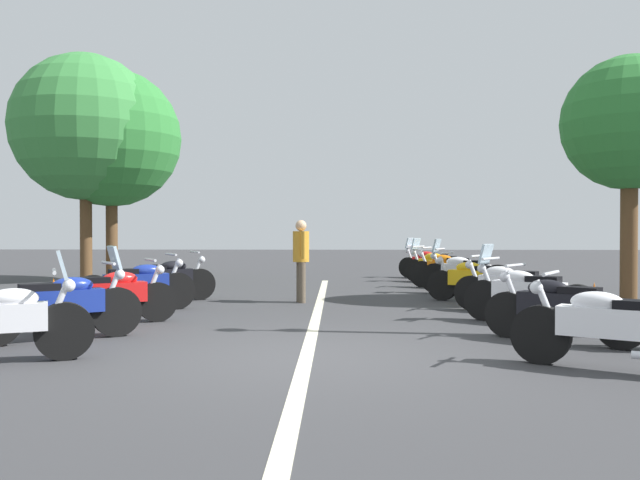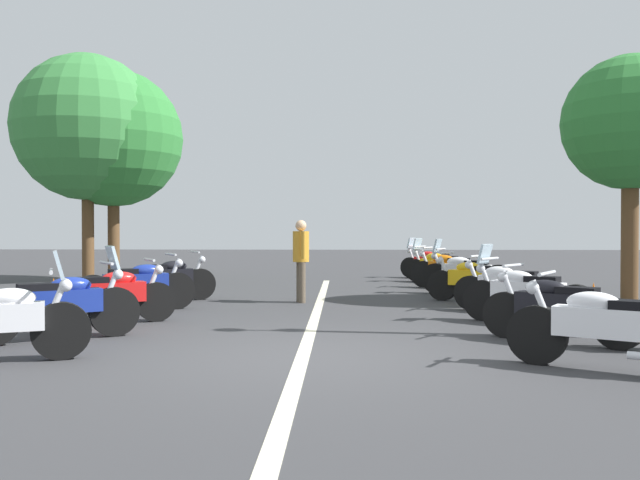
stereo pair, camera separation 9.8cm
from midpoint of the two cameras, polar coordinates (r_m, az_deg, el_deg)
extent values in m
plane|color=#38383A|center=(7.67, -1.11, -9.90)|extent=(80.00, 80.00, 0.00)
cube|color=beige|center=(10.89, -0.18, -6.67)|extent=(15.76, 0.16, 0.01)
cylinder|color=black|center=(7.92, -20.98, -7.28)|extent=(0.39, 0.64, 0.64)
ellipsoid|color=white|center=(7.89, -24.73, -4.56)|extent=(0.45, 0.58, 0.22)
cylinder|color=silver|center=(7.88, -21.43, -5.12)|extent=(0.18, 0.29, 0.58)
cylinder|color=silver|center=(7.85, -21.74, -2.51)|extent=(0.58, 0.29, 0.04)
sphere|color=silver|center=(7.87, -20.63, -3.67)|extent=(0.14, 0.14, 0.14)
cube|color=silver|center=(7.85, -21.15, -2.00)|extent=(0.38, 0.26, 0.32)
cylinder|color=black|center=(9.40, -16.94, -5.89)|extent=(0.48, 0.63, 0.66)
cube|color=navy|center=(9.22, -21.41, -4.92)|extent=(0.85, 1.09, 0.30)
ellipsoid|color=navy|center=(9.24, -20.31, -3.66)|extent=(0.50, 0.58, 0.22)
cube|color=black|center=(9.17, -22.77, -3.83)|extent=(0.48, 0.54, 0.12)
cylinder|color=silver|center=(9.35, -17.30, -4.08)|extent=(0.22, 0.28, 0.58)
cylinder|color=silver|center=(9.32, -17.55, -1.88)|extent=(0.54, 0.37, 0.04)
sphere|color=silver|center=(9.37, -16.65, -2.84)|extent=(0.14, 0.14, 0.14)
cylinder|color=silver|center=(9.37, -24.28, -6.57)|extent=(0.37, 0.50, 0.08)
cube|color=silver|center=(9.34, -17.08, -1.44)|extent=(0.37, 0.30, 0.32)
cylinder|color=black|center=(10.73, -13.64, -5.17)|extent=(0.43, 0.60, 0.62)
cylinder|color=black|center=(10.47, -21.57, -5.35)|extent=(0.43, 0.60, 0.62)
cube|color=red|center=(10.56, -17.56, -4.30)|extent=(0.80, 1.12, 0.30)
ellipsoid|color=red|center=(10.57, -16.60, -3.20)|extent=(0.48, 0.58, 0.22)
cube|color=black|center=(10.51, -18.75, -3.35)|extent=(0.46, 0.55, 0.12)
cylinder|color=silver|center=(10.69, -13.96, -3.58)|extent=(0.20, 0.29, 0.58)
cylinder|color=silver|center=(10.66, -14.17, -1.65)|extent=(0.56, 0.34, 0.04)
sphere|color=silver|center=(10.70, -13.39, -2.50)|extent=(0.14, 0.14, 0.14)
cylinder|color=silver|center=(10.69, -20.08, -5.72)|extent=(0.34, 0.52, 0.08)
cylinder|color=black|center=(12.31, -11.99, -4.27)|extent=(0.46, 0.64, 0.67)
cylinder|color=black|center=(11.98, -18.64, -4.44)|extent=(0.46, 0.64, 0.67)
cube|color=navy|center=(12.11, -15.27, -3.51)|extent=(0.80, 1.09, 0.30)
ellipsoid|color=navy|center=(12.14, -14.45, -2.55)|extent=(0.49, 0.58, 0.22)
cube|color=black|center=(12.05, -16.30, -2.68)|extent=(0.47, 0.55, 0.12)
cylinder|color=silver|center=(12.27, -12.27, -2.88)|extent=(0.21, 0.29, 0.58)
cylinder|color=silver|center=(12.24, -12.45, -1.20)|extent=(0.55, 0.35, 0.04)
sphere|color=silver|center=(12.29, -11.78, -1.94)|extent=(0.14, 0.14, 0.14)
cylinder|color=silver|center=(12.22, -17.44, -4.80)|extent=(0.35, 0.51, 0.08)
cylinder|color=black|center=(13.83, -10.07, -3.75)|extent=(0.43, 0.63, 0.64)
cylinder|color=black|center=(13.50, -15.91, -3.88)|extent=(0.43, 0.63, 0.64)
cube|color=black|center=(13.63, -12.96, -3.06)|extent=(0.76, 1.09, 0.30)
ellipsoid|color=black|center=(13.66, -12.22, -2.21)|extent=(0.48, 0.58, 0.22)
cube|color=black|center=(13.57, -13.86, -2.32)|extent=(0.46, 0.55, 0.12)
cylinder|color=silver|center=(13.79, -10.31, -2.51)|extent=(0.20, 0.29, 0.58)
cylinder|color=silver|center=(13.77, -10.48, -1.02)|extent=(0.56, 0.33, 0.04)
sphere|color=silver|center=(13.81, -9.88, -1.67)|extent=(0.14, 0.14, 0.14)
cylinder|color=silver|center=(13.74, -14.87, -4.20)|extent=(0.33, 0.52, 0.08)
cylinder|color=black|center=(7.54, 18.47, -7.72)|extent=(0.44, 0.61, 0.63)
cube|color=white|center=(7.37, 24.10, -6.53)|extent=(0.82, 1.11, 0.30)
ellipsoid|color=white|center=(7.37, 22.72, -4.95)|extent=(0.49, 0.58, 0.22)
cube|color=black|center=(7.32, 25.82, -5.18)|extent=(0.47, 0.55, 0.12)
cylinder|color=silver|center=(7.48, 18.93, -5.46)|extent=(0.21, 0.28, 0.58)
cylinder|color=silver|center=(7.44, 19.25, -2.72)|extent=(0.55, 0.35, 0.04)
sphere|color=silver|center=(7.49, 18.12, -3.92)|extent=(0.14, 0.14, 0.14)
cylinder|color=black|center=(9.24, 15.96, -6.17)|extent=(0.48, 0.57, 0.61)
cylinder|color=black|center=(8.77, 24.56, -6.60)|extent=(0.48, 0.57, 0.61)
cube|color=black|center=(8.96, 20.15, -5.26)|extent=(0.88, 1.03, 0.30)
ellipsoid|color=black|center=(9.00, 19.07, -3.94)|extent=(0.52, 0.57, 0.22)
cube|color=black|center=(8.87, 21.50, -4.16)|extent=(0.50, 0.54, 0.12)
cylinder|color=silver|center=(9.18, 16.31, -4.34)|extent=(0.23, 0.27, 0.58)
cylinder|color=silver|center=(9.14, 16.55, -2.10)|extent=(0.52, 0.41, 0.04)
sphere|color=silver|center=(9.21, 15.68, -3.07)|extent=(0.14, 0.14, 0.14)
cylinder|color=silver|center=(8.69, 22.42, -7.26)|extent=(0.40, 0.48, 0.08)
cylinder|color=black|center=(10.83, 14.09, -5.04)|extent=(0.49, 0.60, 0.64)
cylinder|color=black|center=(10.34, 21.34, -5.35)|extent=(0.49, 0.60, 0.64)
cube|color=white|center=(10.54, 17.64, -4.23)|extent=(0.86, 1.04, 0.30)
ellipsoid|color=white|center=(10.59, 16.73, -3.12)|extent=(0.52, 0.57, 0.22)
cube|color=black|center=(10.46, 18.77, -3.29)|extent=(0.49, 0.54, 0.12)
cylinder|color=silver|center=(10.78, 14.39, -3.46)|extent=(0.23, 0.28, 0.58)
cylinder|color=silver|center=(10.74, 14.60, -1.56)|extent=(0.53, 0.40, 0.04)
sphere|color=silver|center=(10.81, 13.86, -2.39)|extent=(0.14, 0.14, 0.14)
cylinder|color=silver|center=(10.26, 19.52, -5.93)|extent=(0.39, 0.49, 0.08)
cube|color=silver|center=(10.77, 14.21, -1.18)|extent=(0.36, 0.31, 0.32)
cylinder|color=black|center=(12.18, 13.08, -4.44)|extent=(0.44, 0.60, 0.62)
cylinder|color=black|center=(11.78, 19.36, -4.65)|extent=(0.44, 0.60, 0.62)
cube|color=white|center=(11.95, 16.17, -3.69)|extent=(0.78, 1.03, 0.30)
ellipsoid|color=white|center=(11.99, 15.35, -2.71)|extent=(0.49, 0.58, 0.22)
cube|color=black|center=(11.87, 17.19, -2.85)|extent=(0.47, 0.55, 0.12)
cylinder|color=silver|center=(12.14, 13.35, -3.04)|extent=(0.21, 0.28, 0.58)
cylinder|color=silver|center=(12.11, 13.53, -1.34)|extent=(0.55, 0.36, 0.04)
sphere|color=silver|center=(12.16, 12.87, -2.08)|extent=(0.14, 0.14, 0.14)
cylinder|color=silver|center=(11.68, 17.83, -5.14)|extent=(0.36, 0.51, 0.08)
cylinder|color=black|center=(13.70, 10.66, -3.85)|extent=(0.45, 0.59, 0.62)
cylinder|color=black|center=(13.17, 16.59, -4.06)|extent=(0.45, 0.59, 0.62)
cube|color=#EAB214|center=(13.40, 13.57, -3.19)|extent=(0.85, 1.10, 0.30)
ellipsoid|color=#EAB214|center=(13.46, 12.85, -2.32)|extent=(0.50, 0.58, 0.22)
cube|color=black|center=(13.31, 14.45, -2.44)|extent=(0.48, 0.54, 0.12)
cylinder|color=silver|center=(13.66, 10.89, -2.60)|extent=(0.22, 0.28, 0.58)
cylinder|color=silver|center=(13.62, 11.05, -1.09)|extent=(0.54, 0.37, 0.04)
sphere|color=silver|center=(13.69, 10.47, -1.75)|extent=(0.14, 0.14, 0.14)
cylinder|color=silver|center=(13.10, 15.10, -4.48)|extent=(0.36, 0.51, 0.08)
cylinder|color=black|center=(15.25, 10.12, -3.24)|extent=(0.43, 0.67, 0.68)
cylinder|color=black|center=(14.88, 15.21, -3.36)|extent=(0.43, 0.67, 0.68)
cube|color=white|center=(15.04, 12.64, -2.62)|extent=(0.72, 1.07, 0.30)
ellipsoid|color=white|center=(15.08, 11.98, -1.85)|extent=(0.46, 0.58, 0.22)
cube|color=black|center=(14.97, 13.45, -1.95)|extent=(0.45, 0.55, 0.12)
cylinder|color=silver|center=(15.21, 10.34, -2.12)|extent=(0.19, 0.29, 0.58)
cylinder|color=silver|center=(15.19, 10.49, -0.77)|extent=(0.57, 0.31, 0.04)
sphere|color=silver|center=(15.24, 9.95, -1.36)|extent=(0.14, 0.14, 0.14)
cylinder|color=silver|center=(14.78, 14.00, -3.78)|extent=(0.31, 0.53, 0.08)
cube|color=silver|center=(15.21, 10.20, -0.50)|extent=(0.38, 0.27, 0.32)
cylinder|color=black|center=(16.76, 9.06, -2.90)|extent=(0.43, 0.65, 0.66)
cylinder|color=black|center=(16.33, 13.52, -3.01)|extent=(0.43, 0.65, 0.66)
cube|color=orange|center=(16.52, 11.26, -2.34)|extent=(0.73, 1.04, 0.30)
ellipsoid|color=orange|center=(16.57, 10.68, -1.63)|extent=(0.47, 0.58, 0.22)
cube|color=black|center=(16.45, 11.99, -1.73)|extent=(0.45, 0.55, 0.12)
cylinder|color=silver|center=(16.72, 9.26, -1.88)|extent=(0.20, 0.29, 0.58)
cylinder|color=silver|center=(16.70, 9.39, -0.65)|extent=(0.57, 0.32, 0.04)
sphere|color=silver|center=(16.75, 8.91, -1.19)|extent=(0.14, 0.14, 0.14)
cylinder|color=silver|center=(16.25, 12.42, -3.38)|extent=(0.33, 0.52, 0.08)
cylinder|color=black|center=(18.60, 8.44, -2.58)|extent=(0.49, 0.58, 0.62)
cylinder|color=black|center=(17.89, 12.54, -2.73)|extent=(0.49, 0.58, 0.62)
cube|color=#EAB214|center=(18.22, 10.45, -2.09)|extent=(0.90, 1.07, 0.30)
ellipsoid|color=#EAB214|center=(18.30, 9.96, -1.45)|extent=(0.52, 0.57, 0.22)
cube|color=black|center=(18.11, 11.06, -1.54)|extent=(0.50, 0.54, 0.12)
cylinder|color=silver|center=(18.55, 8.60, -1.66)|extent=(0.23, 0.27, 0.58)
cylinder|color=silver|center=(18.52, 8.71, -0.55)|extent=(0.52, 0.40, 0.04)
sphere|color=silver|center=(18.60, 8.31, -1.04)|extent=(0.14, 0.14, 0.14)
cylinder|color=silver|center=(17.87, 11.43, -3.03)|extent=(0.39, 0.49, 0.08)
cube|color=silver|center=(18.56, 8.50, -0.33)|extent=(0.36, 0.31, 0.32)
cylinder|color=black|center=(20.10, 7.90, -2.34)|extent=(0.45, 0.59, 0.61)
cylinder|color=black|center=(19.47, 11.79, -2.46)|extent=(0.45, 0.59, 0.61)
cube|color=red|center=(19.77, 9.82, -1.88)|extent=(0.85, 1.10, 0.30)
ellipsoid|color=red|center=(19.84, 9.35, -1.29)|extent=(0.50, 0.58, 0.22)
cube|color=black|center=(19.67, 10.40, -1.37)|extent=(0.48, 0.54, 0.12)
cylinder|color=silver|center=(20.06, 8.06, -1.49)|extent=(0.22, 0.28, 0.58)
cylinder|color=silver|center=(20.03, 8.16, -0.46)|extent=(0.54, 0.37, 0.04)
sphere|color=silver|center=(20.10, 7.78, -0.92)|extent=(0.14, 0.14, 0.14)
cylinder|color=silver|center=(19.43, 10.78, -2.73)|extent=(0.37, 0.51, 0.08)
cube|color=silver|center=(20.06, 7.96, -0.26)|extent=(0.37, 0.30, 0.32)
cube|color=orange|center=(11.29, 22.62, -6.41)|extent=(0.36, 0.36, 0.03)
cone|color=orange|center=(11.26, 22.63, -4.89)|extent=(0.26, 0.26, 0.60)
cylinder|color=white|center=(11.25, 22.63, -4.76)|extent=(0.19, 0.19, 0.07)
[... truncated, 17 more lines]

